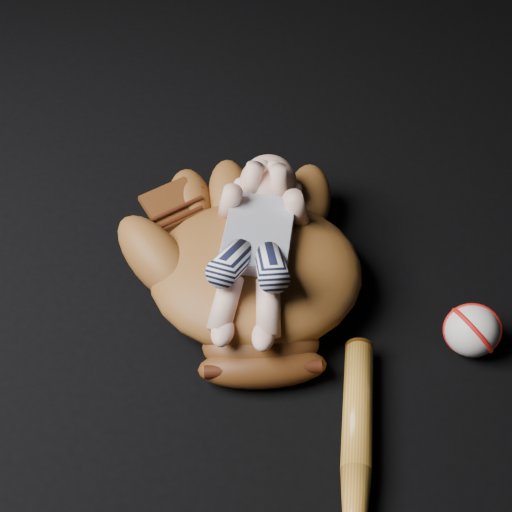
# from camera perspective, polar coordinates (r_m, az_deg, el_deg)

# --- Properties ---
(baseball_glove) EXTENTS (0.56, 0.60, 0.15)m
(baseball_glove) POSITION_cam_1_polar(r_m,az_deg,el_deg) (1.12, -0.02, -0.61)
(baseball_glove) COLOR brown
(baseball_glove) RESTS_ON ground
(newborn_baby) EXTENTS (0.22, 0.38, 0.15)m
(newborn_baby) POSITION_cam_1_polar(r_m,az_deg,el_deg) (1.07, 0.01, 0.99)
(newborn_baby) COLOR #D8A18B
(newborn_baby) RESTS_ON baseball_glove
(baseball_bat) EXTENTS (0.12, 0.45, 0.04)m
(baseball_bat) POSITION_cam_1_polar(r_m,az_deg,el_deg) (0.97, 7.98, -17.92)
(baseball_bat) COLOR #B37422
(baseball_bat) RESTS_ON ground
(baseball) EXTENTS (0.11, 0.11, 0.08)m
(baseball) POSITION_cam_1_polar(r_m,az_deg,el_deg) (1.12, 16.91, -5.71)
(baseball) COLOR silver
(baseball) RESTS_ON ground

